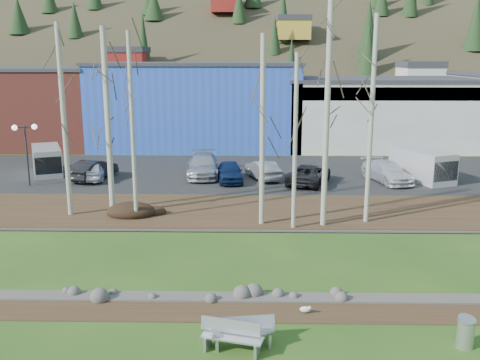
{
  "coord_description": "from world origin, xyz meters",
  "views": [
    {
      "loc": [
        -0.68,
        -15.35,
        8.81
      ],
      "look_at": [
        -1.22,
        12.03,
        2.5
      ],
      "focal_mm": 40.0,
      "sensor_mm": 36.0,
      "label": 1
    }
  ],
  "objects_px": {
    "van_white": "(424,165)",
    "car_6": "(387,172)",
    "car_5": "(309,174)",
    "litter_bin": "(465,333)",
    "street_lamp": "(25,138)",
    "van_grey": "(47,161)",
    "car_1": "(93,170)",
    "bench_damaged": "(243,332)",
    "car_2": "(203,165)",
    "car_3": "(230,172)",
    "car_0": "(94,170)",
    "bench_intact": "(232,336)",
    "seagull": "(305,309)",
    "car_4": "(263,170)"
  },
  "relations": [
    {
      "from": "street_lamp",
      "to": "van_grey",
      "type": "height_order",
      "value": "street_lamp"
    },
    {
      "from": "car_2",
      "to": "van_white",
      "type": "height_order",
      "value": "van_white"
    },
    {
      "from": "car_5",
      "to": "van_white",
      "type": "bearing_deg",
      "value": -151.14
    },
    {
      "from": "litter_bin",
      "to": "van_white",
      "type": "xyz_separation_m",
      "value": [
        5.75,
        22.61,
        0.79
      ]
    },
    {
      "from": "van_white",
      "to": "street_lamp",
      "type": "bearing_deg",
      "value": 163.18
    },
    {
      "from": "car_5",
      "to": "car_6",
      "type": "relative_size",
      "value": 1.0
    },
    {
      "from": "bench_damaged",
      "to": "car_1",
      "type": "xyz_separation_m",
      "value": [
        -11.16,
        22.45,
        0.42
      ]
    },
    {
      "from": "car_2",
      "to": "car_3",
      "type": "height_order",
      "value": "car_2"
    },
    {
      "from": "car_0",
      "to": "car_4",
      "type": "bearing_deg",
      "value": 175.94
    },
    {
      "from": "van_grey",
      "to": "litter_bin",
      "type": "bearing_deg",
      "value": -71.0
    },
    {
      "from": "bench_intact",
      "to": "car_1",
      "type": "xyz_separation_m",
      "value": [
        -10.83,
        22.79,
        0.38
      ]
    },
    {
      "from": "bench_intact",
      "to": "car_0",
      "type": "bearing_deg",
      "value": 130.26
    },
    {
      "from": "litter_bin",
      "to": "car_3",
      "type": "bearing_deg",
      "value": 110.31
    },
    {
      "from": "car_6",
      "to": "van_white",
      "type": "height_order",
      "value": "van_white"
    },
    {
      "from": "van_white",
      "to": "seagull",
      "type": "bearing_deg",
      "value": -138.42
    },
    {
      "from": "car_2",
      "to": "car_5",
      "type": "relative_size",
      "value": 1.12
    },
    {
      "from": "bench_intact",
      "to": "car_5",
      "type": "relative_size",
      "value": 0.4
    },
    {
      "from": "street_lamp",
      "to": "bench_damaged",
      "type": "bearing_deg",
      "value": -78.4
    },
    {
      "from": "street_lamp",
      "to": "van_grey",
      "type": "relative_size",
      "value": 0.84
    },
    {
      "from": "bench_damaged",
      "to": "car_1",
      "type": "bearing_deg",
      "value": 107.94
    },
    {
      "from": "bench_damaged",
      "to": "van_grey",
      "type": "distance_m",
      "value": 28.7
    },
    {
      "from": "bench_damaged",
      "to": "car_1",
      "type": "distance_m",
      "value": 25.08
    },
    {
      "from": "car_0",
      "to": "van_white",
      "type": "height_order",
      "value": "van_white"
    },
    {
      "from": "seagull",
      "to": "car_2",
      "type": "distance_m",
      "value": 22.32
    },
    {
      "from": "bench_damaged",
      "to": "car_5",
      "type": "distance_m",
      "value": 21.89
    },
    {
      "from": "car_5",
      "to": "bench_intact",
      "type": "bearing_deg",
      "value": 98.65
    },
    {
      "from": "car_0",
      "to": "car_2",
      "type": "height_order",
      "value": "car_2"
    },
    {
      "from": "bench_intact",
      "to": "bench_damaged",
      "type": "xyz_separation_m",
      "value": [
        0.34,
        0.34,
        -0.04
      ]
    },
    {
      "from": "car_4",
      "to": "car_5",
      "type": "distance_m",
      "value": 3.51
    },
    {
      "from": "street_lamp",
      "to": "van_white",
      "type": "relative_size",
      "value": 0.78
    },
    {
      "from": "van_white",
      "to": "car_6",
      "type": "bearing_deg",
      "value": 168.09
    },
    {
      "from": "bench_damaged",
      "to": "van_grey",
      "type": "height_order",
      "value": "van_grey"
    },
    {
      "from": "car_0",
      "to": "car_1",
      "type": "bearing_deg",
      "value": -38.77
    },
    {
      "from": "car_4",
      "to": "van_white",
      "type": "distance_m",
      "value": 11.56
    },
    {
      "from": "bench_intact",
      "to": "seagull",
      "type": "relative_size",
      "value": 4.54
    },
    {
      "from": "street_lamp",
      "to": "litter_bin",
      "type": "bearing_deg",
      "value": -67.67
    },
    {
      "from": "litter_bin",
      "to": "van_grey",
      "type": "distance_m",
      "value": 32.87
    },
    {
      "from": "van_grey",
      "to": "car_1",
      "type": "bearing_deg",
      "value": -48.1
    },
    {
      "from": "bench_damaged",
      "to": "car_5",
      "type": "bearing_deg",
      "value": 70.1
    },
    {
      "from": "street_lamp",
      "to": "car_4",
      "type": "xyz_separation_m",
      "value": [
        16.17,
        2.41,
        -2.66
      ]
    },
    {
      "from": "litter_bin",
      "to": "car_1",
      "type": "bearing_deg",
      "value": 128.87
    },
    {
      "from": "litter_bin",
      "to": "car_6",
      "type": "height_order",
      "value": "car_6"
    },
    {
      "from": "street_lamp",
      "to": "car_3",
      "type": "bearing_deg",
      "value": -18.25
    },
    {
      "from": "car_1",
      "to": "car_3",
      "type": "bearing_deg",
      "value": -163.78
    },
    {
      "from": "car_1",
      "to": "van_grey",
      "type": "xyz_separation_m",
      "value": [
        -4.06,
        1.87,
        0.3
      ]
    },
    {
      "from": "bench_intact",
      "to": "litter_bin",
      "type": "relative_size",
      "value": 2.19
    },
    {
      "from": "litter_bin",
      "to": "car_6",
      "type": "relative_size",
      "value": 0.18
    },
    {
      "from": "car_6",
      "to": "car_5",
      "type": "bearing_deg",
      "value": 171.58
    },
    {
      "from": "car_0",
      "to": "van_white",
      "type": "relative_size",
      "value": 0.77
    },
    {
      "from": "bench_intact",
      "to": "van_white",
      "type": "height_order",
      "value": "van_white"
    }
  ]
}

